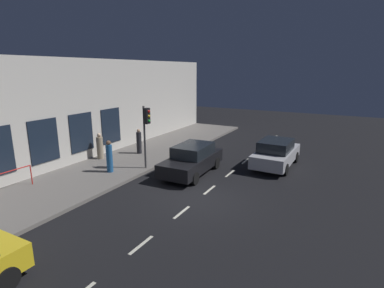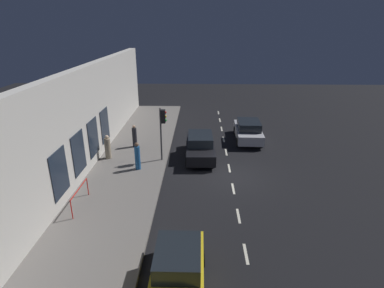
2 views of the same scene
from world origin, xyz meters
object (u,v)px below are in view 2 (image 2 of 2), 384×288
traffic_light (163,123)px  pedestrian_2 (135,137)px  parked_car_2 (178,271)px  parked_car_1 (200,146)px  pedestrian_1 (108,148)px  pedestrian_0 (137,157)px  parked_car_0 (248,131)px

traffic_light → pedestrian_2: traffic_light is taller
parked_car_2 → pedestrian_2: size_ratio=2.38×
parked_car_1 → pedestrian_1: size_ratio=2.81×
traffic_light → pedestrian_1: (3.69, -0.16, -1.79)m
traffic_light → pedestrian_0: bearing=45.3°
parked_car_0 → pedestrian_0: bearing=-141.7°
traffic_light → parked_car_1: bearing=-161.1°
parked_car_0 → parked_car_2: (4.40, 14.69, -0.00)m
parked_car_1 → pedestrian_2: size_ratio=2.79×
parked_car_0 → parked_car_1: bearing=-136.0°
pedestrian_0 → parked_car_0: bearing=55.2°
parked_car_0 → parked_car_2: 15.33m
traffic_light → pedestrian_0: (1.42, 1.44, -1.71)m
parked_car_1 → traffic_light: bearing=17.3°
pedestrian_2 → traffic_light: bearing=-61.5°
parked_car_0 → parked_car_2: same height
parked_car_0 → pedestrian_2: size_ratio=2.71×
pedestrian_0 → pedestrian_1: pedestrian_0 is taller
parked_car_1 → parked_car_2: (0.72, 11.29, -0.00)m
pedestrian_0 → pedestrian_2: (0.92, -3.70, -0.06)m
traffic_light → parked_car_2: size_ratio=0.90×
pedestrian_0 → pedestrian_2: size_ratio=1.07×
parked_car_2 → pedestrian_1: 11.91m
traffic_light → pedestrian_1: bearing=-2.5°
traffic_light → parked_car_0: 7.61m
traffic_light → pedestrian_2: 3.71m
traffic_light → parked_car_0: bearing=-145.3°
parked_car_0 → parked_car_1: size_ratio=0.97×
parked_car_1 → parked_car_2: bearing=84.7°
parked_car_0 → pedestrian_0: 9.37m
parked_car_2 → pedestrian_1: bearing=-63.1°
pedestrian_2 → pedestrian_1: bearing=-140.0°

